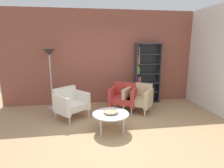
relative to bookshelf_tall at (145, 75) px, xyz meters
name	(u,v)px	position (x,y,z in m)	size (l,w,h in m)	color
ground_plane	(121,138)	(-1.23, -2.25, -0.91)	(8.32, 8.32, 0.00)	tan
brick_back_panel	(106,58)	(-1.23, 0.21, 0.54)	(6.40, 0.12, 2.90)	brown
bookshelf_tall	(145,75)	(0.00, 0.00, 0.00)	(0.80, 0.30, 1.90)	#333338
coffee_table_low	(111,115)	(-1.40, -1.89, -0.54)	(0.80, 0.80, 0.40)	silver
decorative_bowl	(111,112)	(-1.40, -1.89, -0.47)	(0.32, 0.32, 0.05)	tan
armchair_spare_guest	(123,96)	(-0.86, -0.66, -0.49)	(0.91, 0.88, 0.78)	#B73833
armchair_near_window	(70,102)	(-2.33, -1.02, -0.49)	(0.95, 0.94, 0.78)	white
armchair_corner_red	(138,97)	(-0.46, -0.84, -0.49)	(0.95, 0.93, 0.78)	#C6B289
floor_lamp_torchiere	(50,59)	(-2.91, -0.15, 0.54)	(0.32, 0.32, 1.74)	silver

